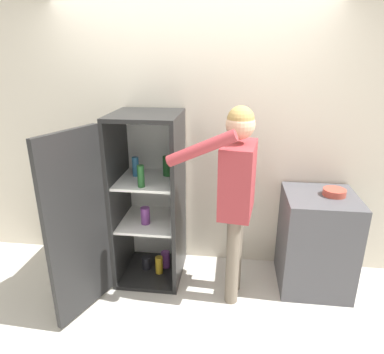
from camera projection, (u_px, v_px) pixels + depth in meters
name	position (u px, v px, depth m)	size (l,w,h in m)	color
ground_plane	(176.00, 319.00, 2.82)	(12.00, 12.00, 0.00)	beige
wall_back	(191.00, 140.00, 3.30)	(7.00, 0.06, 2.55)	beige
refrigerator	(137.00, 203.00, 3.10)	(0.86, 1.19, 1.59)	black
person	(236.00, 183.00, 2.75)	(0.70, 0.59, 1.70)	#726656
counter	(316.00, 241.00, 3.11)	(0.61, 0.61, 0.91)	#4C4C51
bowl	(334.00, 192.00, 2.95)	(0.19, 0.19, 0.06)	#B24738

